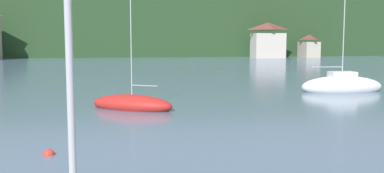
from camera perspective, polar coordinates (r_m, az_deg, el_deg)
wooded_hillside at (r=141.93m, az=-11.00°, el=7.19°), size 352.00×73.35×34.85m
shore_building_central at (r=99.79m, az=9.86°, el=5.91°), size 7.17×5.03×7.87m
shore_building_eastcentral at (r=103.66m, az=14.98°, el=5.08°), size 3.50×5.52×5.21m
sailboat_mid_3 at (r=27.24m, az=-7.82°, el=-2.32°), size 5.59×4.32×8.16m
sailboat_far_6 at (r=37.91m, az=18.92°, el=0.11°), size 6.88×2.52×10.81m
mooring_buoy_near at (r=17.43m, az=-18.14°, el=-8.45°), size 0.44×0.44×0.44m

